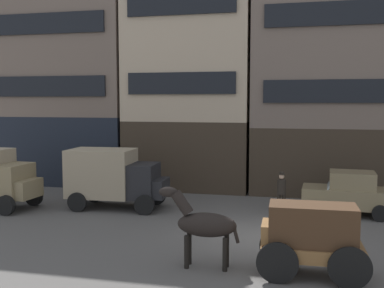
% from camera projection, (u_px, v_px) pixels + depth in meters
% --- Properties ---
extents(ground_plane, '(120.00, 120.00, 0.00)m').
position_uv_depth(ground_plane, '(258.00, 238.00, 15.93)').
color(ground_plane, '#4C4947').
extents(building_far_left, '(8.35, 6.04, 17.77)m').
position_uv_depth(building_far_left, '(72.00, 31.00, 27.21)').
color(building_far_left, black).
rests_on(building_far_left, ground_plane).
extents(building_center_left, '(7.17, 6.04, 15.99)m').
position_uv_depth(building_center_left, '(193.00, 42.00, 25.63)').
color(building_center_left, '#33281E').
rests_on(building_center_left, ground_plane).
extents(building_center_right, '(8.69, 6.04, 14.67)m').
position_uv_depth(building_center_right, '(334.00, 51.00, 23.99)').
color(building_center_right, '#33281E').
rests_on(building_center_right, ground_plane).
extents(cargo_wagon, '(2.93, 1.56, 1.98)m').
position_uv_depth(cargo_wagon, '(310.00, 235.00, 12.35)').
color(cargo_wagon, brown).
rests_on(cargo_wagon, ground_plane).
extents(draft_horse, '(2.35, 0.63, 2.30)m').
position_uv_depth(draft_horse, '(203.00, 224.00, 13.00)').
color(draft_horse, black).
rests_on(draft_horse, ground_plane).
extents(delivery_truck_near, '(4.41, 2.27, 2.62)m').
position_uv_depth(delivery_truck_near, '(114.00, 176.00, 20.28)').
color(delivery_truck_near, black).
rests_on(delivery_truck_near, ground_plane).
extents(sedan_dark, '(3.79, 2.05, 1.83)m').
position_uv_depth(sedan_dark, '(349.00, 193.00, 19.10)').
color(sedan_dark, '#7A6B4C').
rests_on(sedan_dark, ground_plane).
extents(pedestrian_officer, '(0.51, 0.51, 1.79)m').
position_uv_depth(pedestrian_officer, '(281.00, 191.00, 19.20)').
color(pedestrian_officer, black).
rests_on(pedestrian_officer, ground_plane).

